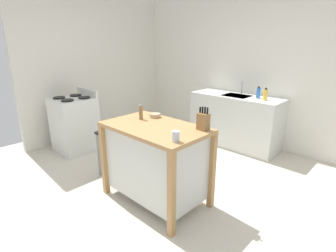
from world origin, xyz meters
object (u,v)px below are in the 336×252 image
knife_block (203,121)px  bottle_dish_soap (258,93)px  drinking_cup (176,136)px  trash_bin (113,155)px  kitchen_island (156,160)px  bowl_ceramic_small (155,115)px  sink_faucet (242,88)px  pepper_grinder (141,112)px  bottle_spray_cleaner (265,95)px  stove (75,124)px

knife_block → bottle_dish_soap: bearing=99.5°
drinking_cup → trash_bin: bearing=172.2°
trash_bin → knife_block: bearing=11.8°
kitchen_island → bowl_ceramic_small: bowl_ceramic_small is taller
drinking_cup → trash_bin: (-1.27, 0.17, -0.63)m
drinking_cup → bottle_dish_soap: (-0.34, 2.34, 0.03)m
drinking_cup → sink_faucet: 2.56m
bowl_ceramic_small → pepper_grinder: pepper_grinder is taller
bottle_dish_soap → bottle_spray_cleaner: 0.16m
kitchen_island → bowl_ceramic_small: (-0.24, 0.23, 0.42)m
bottle_dish_soap → knife_block: bearing=-80.5°
kitchen_island → drinking_cup: drinking_cup is taller
knife_block → sink_faucet: bearing=108.4°
trash_bin → stove: stove is taller
knife_block → trash_bin: size_ratio=0.38×
bowl_ceramic_small → bottle_dish_soap: (0.36, 1.92, 0.05)m
drinking_cup → bottle_dish_soap: 2.36m
bowl_ceramic_small → pepper_grinder: size_ratio=0.72×
pepper_grinder → sink_faucet: 2.22m
kitchen_island → bottle_spray_cleaner: (0.27, 2.08, 0.47)m
drinking_cup → stove: (-2.48, 0.28, -0.49)m
drinking_cup → pepper_grinder: pepper_grinder is taller
trash_bin → bottle_dish_soap: 2.44m
trash_bin → stove: (-1.21, 0.11, 0.13)m
knife_block → bottle_dish_soap: knife_block is taller
sink_faucet → stove: (-1.78, -2.18, -0.54)m
knife_block → bottle_dish_soap: (-0.32, 1.90, -0.02)m
bottle_spray_cleaner → bottle_dish_soap: bearing=155.2°
sink_faucet → bottle_dish_soap: size_ratio=1.18×
stove → bottle_dish_soap: bearing=43.8°
pepper_grinder → bottle_dish_soap: (0.42, 2.09, -0.01)m
drinking_cup → knife_block: bearing=92.5°
bowl_ceramic_small → bottle_spray_cleaner: bearing=74.6°
kitchen_island → pepper_grinder: (-0.30, 0.06, 0.48)m
pepper_grinder → stove: pepper_grinder is taller
drinking_cup → bottle_dish_soap: bottle_dish_soap is taller
sink_faucet → stove: 2.87m
bowl_ceramic_small → trash_bin: bowl_ceramic_small is taller
drinking_cup → bottle_spray_cleaner: 2.28m
knife_block → drinking_cup: size_ratio=2.44×
drinking_cup → bottle_spray_cleaner: bearing=94.8°
knife_block → sink_faucet: (-0.67, 2.03, 0.01)m
bottle_dish_soap → sink_faucet: bearing=160.4°
knife_block → bowl_ceramic_small: size_ratio=1.83×
kitchen_island → bottle_dish_soap: bearing=86.6°
bowl_ceramic_small → sink_faucet: sink_faucet is taller
kitchen_island → trash_bin: kitchen_island is taller
sink_faucet → bottle_dish_soap: bearing=-19.6°
kitchen_island → knife_block: bearing=29.0°
drinking_cup → trash_bin: 1.42m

